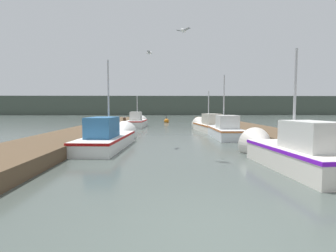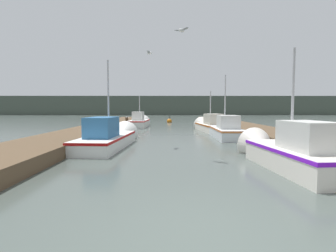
{
  "view_description": "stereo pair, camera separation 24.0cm",
  "coord_description": "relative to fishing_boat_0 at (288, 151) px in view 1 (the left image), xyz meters",
  "views": [
    {
      "loc": [
        -0.81,
        -3.65,
        1.86
      ],
      "look_at": [
        -0.49,
        9.61,
        0.93
      ],
      "focal_mm": 28.0,
      "sensor_mm": 36.0,
      "label": 1
    },
    {
      "loc": [
        -0.57,
        -3.65,
        1.86
      ],
      "look_at": [
        -0.49,
        9.61,
        0.93
      ],
      "focal_mm": 28.0,
      "sensor_mm": 36.0,
      "label": 2
    }
  ],
  "objects": [
    {
      "name": "ground_plane",
      "position": [
        -3.23,
        -4.53,
        -0.49
      ],
      "size": [
        200.0,
        200.0,
        0.0
      ],
      "color": "#47514C"
    },
    {
      "name": "dock_left",
      "position": [
        -8.94,
        11.47,
        -0.25
      ],
      "size": [
        2.89,
        40.0,
        0.48
      ],
      "color": "brown",
      "rests_on": "ground_plane"
    },
    {
      "name": "dock_right",
      "position": [
        2.47,
        11.47,
        -0.25
      ],
      "size": [
        2.89,
        40.0,
        0.48
      ],
      "color": "brown",
      "rests_on": "ground_plane"
    },
    {
      "name": "distant_shore_ridge",
      "position": [
        -3.23,
        65.5,
        1.92
      ],
      "size": [
        120.0,
        16.0,
        4.82
      ],
      "color": "#424C42",
      "rests_on": "ground_plane"
    },
    {
      "name": "fishing_boat_0",
      "position": [
        0.0,
        0.0,
        0.0
      ],
      "size": [
        1.86,
        5.23,
        4.02
      ],
      "rotation": [
        0.0,
        0.0,
        0.08
      ],
      "color": "silver",
      "rests_on": "ground_plane"
    },
    {
      "name": "fishing_boat_1",
      "position": [
        -6.51,
        4.59,
        -0.06
      ],
      "size": [
        2.06,
        6.47,
        4.56
      ],
      "rotation": [
        0.0,
        0.0,
        -0.07
      ],
      "color": "silver",
      "rests_on": "ground_plane"
    },
    {
      "name": "fishing_boat_2",
      "position": [
        -0.1,
        8.5,
        -0.04
      ],
      "size": [
        1.53,
        5.69,
        4.3
      ],
      "rotation": [
        0.0,
        0.0,
        -0.01
      ],
      "color": "silver",
      "rests_on": "ground_plane"
    },
    {
      "name": "fishing_boat_3",
      "position": [
        -0.31,
        12.88,
        -0.04
      ],
      "size": [
        2.12,
        5.68,
        3.63
      ],
      "rotation": [
        0.0,
        0.0,
        0.1
      ],
      "color": "silver",
      "rests_on": "ground_plane"
    },
    {
      "name": "fishing_boat_4",
      "position": [
        -6.41,
        17.42,
        -0.03
      ],
      "size": [
        1.76,
        5.36,
        3.39
      ],
      "rotation": [
        0.0,
        0.0,
        -0.05
      ],
      "color": "silver",
      "rests_on": "ground_plane"
    },
    {
      "name": "mooring_piling_0",
      "position": [
        -7.53,
        16.38,
        0.01
      ],
      "size": [
        0.33,
        0.33,
        0.99
      ],
      "color": "#473523",
      "rests_on": "ground_plane"
    },
    {
      "name": "mooring_piling_2",
      "position": [
        1.02,
        17.09,
        0.16
      ],
      "size": [
        0.34,
        0.34,
        1.29
      ],
      "color": "#473523",
      "rests_on": "ground_plane"
    },
    {
      "name": "channel_buoy",
      "position": [
        -3.44,
        24.67,
        -0.32
      ],
      "size": [
        0.62,
        0.62,
        1.12
      ],
      "color": "#BF6513",
      "rests_on": "ground_plane"
    },
    {
      "name": "seagull_lead",
      "position": [
        -4.61,
        4.36,
        3.94
      ],
      "size": [
        0.3,
        0.56,
        0.12
      ],
      "rotation": [
        0.0,
        0.0,
        4.49
      ],
      "color": "white"
    },
    {
      "name": "seagull_1",
      "position": [
        -3.27,
        1.37,
        4.13
      ],
      "size": [
        0.51,
        0.43,
        0.12
      ],
      "rotation": [
        0.0,
        0.0,
        2.48
      ],
      "color": "white"
    }
  ]
}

